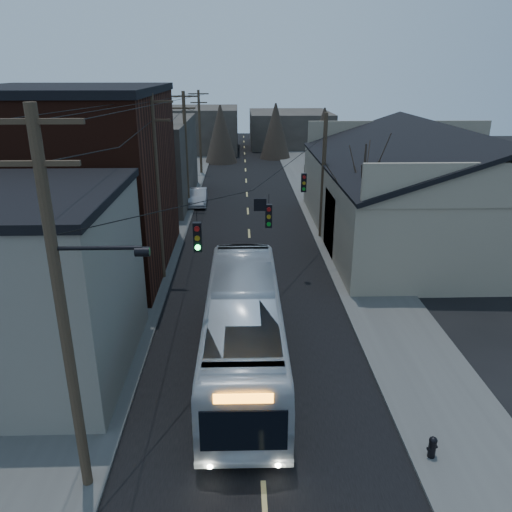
# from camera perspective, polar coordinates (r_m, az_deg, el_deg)

# --- Properties ---
(road_surface) EXTENTS (9.00, 110.00, 0.02)m
(road_surface) POSITION_cam_1_polar(r_m,az_deg,el_deg) (39.75, -0.89, 4.37)
(road_surface) COLOR black
(road_surface) RESTS_ON ground
(sidewalk_left) EXTENTS (4.00, 110.00, 0.12)m
(sidewalk_left) POSITION_cam_1_polar(r_m,az_deg,el_deg) (40.18, -10.23, 4.29)
(sidewalk_left) COLOR #474744
(sidewalk_left) RESTS_ON ground
(sidewalk_right) EXTENTS (4.00, 110.00, 0.12)m
(sidewalk_right) POSITION_cam_1_polar(r_m,az_deg,el_deg) (40.35, 8.41, 4.48)
(sidewalk_right) COLOR #474744
(sidewalk_right) RESTS_ON ground
(building_clapboard) EXTENTS (8.00, 8.00, 7.00)m
(building_clapboard) POSITION_cam_1_polar(r_m,az_deg,el_deg) (20.60, -25.87, -3.37)
(building_clapboard) COLOR slate
(building_clapboard) RESTS_ON ground
(building_brick) EXTENTS (10.00, 12.00, 10.00)m
(building_brick) POSITION_cam_1_polar(r_m,az_deg,el_deg) (30.33, -20.06, 7.70)
(building_brick) COLOR black
(building_brick) RESTS_ON ground
(building_left_far) EXTENTS (9.00, 14.00, 7.00)m
(building_left_far) POSITION_cam_1_polar(r_m,az_deg,el_deg) (45.69, -13.25, 10.48)
(building_left_far) COLOR #332D29
(building_left_far) RESTS_ON ground
(warehouse) EXTENTS (16.16, 20.60, 7.73)m
(warehouse) POSITION_cam_1_polar(r_m,az_deg,el_deg) (36.80, 20.03, 6.12)
(warehouse) COLOR gray
(warehouse) RESTS_ON ground
(building_far_left) EXTENTS (10.00, 12.00, 6.00)m
(building_far_left) POSITION_cam_1_polar(r_m,az_deg,el_deg) (73.80, -6.16, 14.21)
(building_far_left) COLOR #332D29
(building_far_left) RESTS_ON ground
(building_far_right) EXTENTS (12.00, 14.00, 5.00)m
(building_far_right) POSITION_cam_1_polar(r_m,az_deg,el_deg) (78.99, 3.87, 14.33)
(building_far_right) COLOR #332D29
(building_far_right) RESTS_ON ground
(bare_tree) EXTENTS (0.40, 0.40, 7.20)m
(bare_tree) POSITION_cam_1_polar(r_m,az_deg,el_deg) (29.99, 11.96, 5.61)
(bare_tree) COLOR black
(bare_tree) RESTS_ON ground
(utility_lines) EXTENTS (11.24, 45.28, 10.50)m
(utility_lines) POSITION_cam_1_polar(r_m,az_deg,el_deg) (32.98, -6.27, 9.70)
(utility_lines) COLOR #382B1E
(utility_lines) RESTS_ON ground
(bus) EXTENTS (2.91, 12.15, 3.38)m
(bus) POSITION_cam_1_polar(r_m,az_deg,el_deg) (19.65, -1.44, -8.16)
(bus) COLOR silver
(bus) RESTS_ON ground
(parked_car) EXTENTS (1.62, 4.29, 1.40)m
(parked_car) POSITION_cam_1_polar(r_m,az_deg,el_deg) (43.86, -6.65, 6.73)
(parked_car) COLOR #A6A7AE
(parked_car) RESTS_ON ground
(fire_hydrant) EXTENTS (0.35, 0.25, 0.73)m
(fire_hydrant) POSITION_cam_1_polar(r_m,az_deg,el_deg) (16.91, 19.51, -19.81)
(fire_hydrant) COLOR black
(fire_hydrant) RESTS_ON sidewalk_right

